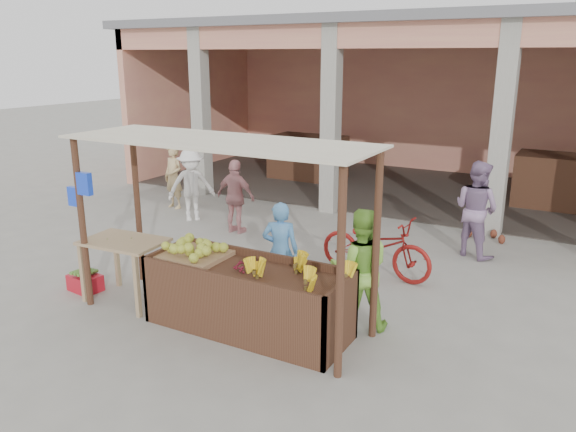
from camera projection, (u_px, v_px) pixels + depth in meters
The scene contains 19 objects.
ground at pixel (217, 320), 7.41m from camera, with size 60.00×60.00×0.00m, color gray.
market_building at pixel (424, 83), 14.14m from camera, with size 14.40×6.40×4.20m.
fruit_stall at pixel (248, 300), 7.07m from camera, with size 2.60×0.95×0.80m, color #513120.
stall_awning at pixel (213, 173), 6.92m from camera, with size 4.09×1.35×2.39m.
banana_heap at pixel (299, 272), 6.63m from camera, with size 1.15×0.63×0.21m, color yellow, non-canonical shape.
melon_tray at pixel (194, 250), 7.38m from camera, with size 0.84×0.73×0.22m.
berry_heap at pixel (248, 264), 6.98m from camera, with size 0.47×0.39×0.15m, color maroon.
side_table at pixel (124, 250), 7.81m from camera, with size 1.17×0.83×0.91m.
papaya_pile at pixel (123, 234), 7.74m from camera, with size 0.62×0.35×0.18m, color #49872C, non-canonical shape.
red_crate at pixel (85, 283), 8.32m from camera, with size 0.47×0.34×0.24m, color red.
plantain_bundle at pixel (84, 273), 8.28m from camera, with size 0.38×0.27×0.08m, color #548932, non-canonical shape.
produce_sacks at pixel (487, 223), 10.53m from camera, with size 1.10×0.83×0.67m.
vendor_blue at pixel (280, 248), 7.88m from camera, with size 0.57×0.42×1.53m, color #5395D7.
vendor_green at pixel (360, 266), 7.02m from camera, with size 0.80×0.46×1.66m, color #85C743.
motorcycle at pixel (376, 245), 8.79m from camera, with size 1.95×0.67×1.02m, color maroon.
shopper_a at pixel (191, 182), 11.71m from camera, with size 1.05×0.53×1.64m, color white.
shopper_b at pixel (236, 194), 10.87m from camera, with size 0.91×0.48×1.55m, color #D18D8E.
shopper_e at pixel (174, 176), 12.68m from camera, with size 0.56×0.42×1.50m, color tan.
shopper_f at pixel (477, 205), 9.58m from camera, with size 0.89×0.51×1.83m, color #95769E.
Camera 1 is at (4.10, -5.43, 3.37)m, focal length 35.00 mm.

